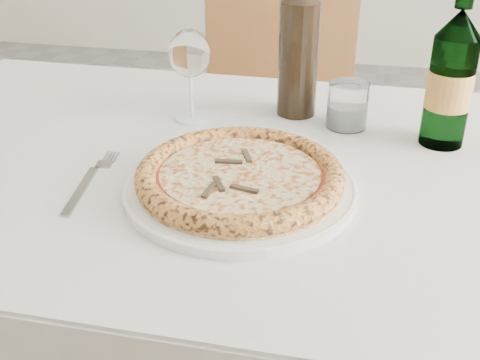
{
  "coord_description": "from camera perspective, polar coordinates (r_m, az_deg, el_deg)",
  "views": [
    {
      "loc": [
        0.05,
        -0.81,
        1.18
      ],
      "look_at": [
        -0.11,
        -0.07,
        0.78
      ],
      "focal_mm": 45.0,
      "sensor_mm": 36.0,
      "label": 1
    }
  ],
  "objects": [
    {
      "name": "pizza",
      "position": [
        0.85,
        -0.0,
        0.37
      ],
      "size": [
        0.3,
        0.3,
        0.03
      ],
      "color": "#F1B96E",
      "rests_on": "plate"
    },
    {
      "name": "wine_glass",
      "position": [
        1.07,
        -4.81,
        11.65
      ],
      "size": [
        0.07,
        0.07,
        0.16
      ],
      "color": "white",
      "rests_on": "dining_table"
    },
    {
      "name": "dining_table",
      "position": [
        0.99,
        1.19,
        -3.1
      ],
      "size": [
        1.37,
        0.81,
        0.76
      ],
      "color": "brown",
      "rests_on": "floor"
    },
    {
      "name": "tumbler",
      "position": [
        1.08,
        10.14,
        6.72
      ],
      "size": [
        0.07,
        0.07,
        0.08
      ],
      "color": "white",
      "rests_on": "dining_table"
    },
    {
      "name": "wine_bottle",
      "position": [
        1.1,
        5.59,
        12.42
      ],
      "size": [
        0.07,
        0.07,
        0.29
      ],
      "color": "black",
      "rests_on": "dining_table"
    },
    {
      "name": "chair_far",
      "position": [
        1.73,
        4.45,
        6.4
      ],
      "size": [
        0.55,
        0.55,
        0.93
      ],
      "color": "brown",
      "rests_on": "floor"
    },
    {
      "name": "plate",
      "position": [
        0.86,
        0.0,
        -0.66
      ],
      "size": [
        0.33,
        0.33,
        0.02
      ],
      "color": "white",
      "rests_on": "dining_table"
    },
    {
      "name": "fork",
      "position": [
        0.91,
        -14.18,
        -0.18
      ],
      "size": [
        0.03,
        0.2,
        0.0
      ],
      "color": "gray",
      "rests_on": "dining_table"
    },
    {
      "name": "beer_bottle",
      "position": [
        1.02,
        19.37,
        9.01
      ],
      "size": [
        0.07,
        0.07,
        0.28
      ],
      "color": "#28552D",
      "rests_on": "dining_table"
    }
  ]
}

